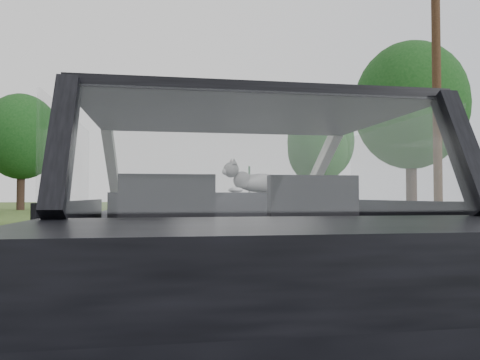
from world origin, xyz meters
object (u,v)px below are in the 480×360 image
object	(u,v)px
utility_pole	(437,95)
cat	(262,182)
subject_car	(231,236)
highway_sign	(249,189)
other_car	(146,201)

from	to	relation	value
utility_pole	cat	bearing A→B (deg)	-128.46
subject_car	highway_sign	distance (m)	26.36
subject_car	cat	world-z (taller)	subject_car
subject_car	other_car	distance (m)	20.79
subject_car	other_car	world-z (taller)	subject_car
other_car	highway_sign	bearing A→B (deg)	37.23
other_car	highway_sign	xyz separation A→B (m)	(6.21, 5.10, 0.71)
other_car	utility_pole	world-z (taller)	utility_pole
cat	other_car	bearing A→B (deg)	82.20
subject_car	highway_sign	size ratio (longest dim) A/B	1.42
other_car	cat	bearing A→B (deg)	-88.00
subject_car	utility_pole	xyz separation A→B (m)	(8.04, 10.32, 3.37)
cat	utility_pole	distance (m)	12.75
subject_car	utility_pole	distance (m)	13.51
highway_sign	utility_pole	bearing A→B (deg)	-64.88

